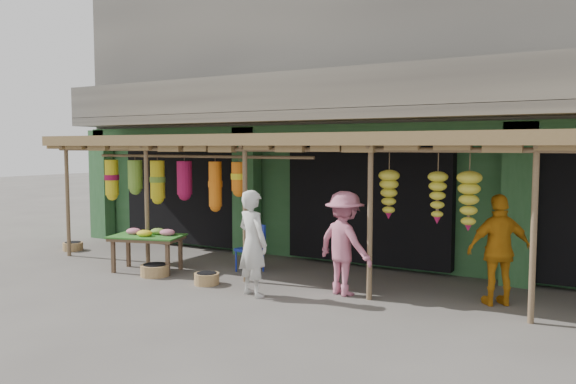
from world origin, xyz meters
The scene contains 11 objects.
ground centered at (0.00, 0.00, 0.00)m, with size 80.00×80.00×0.00m, color #514C47.
building centered at (0.00, 4.87, 3.37)m, with size 16.40×6.80×7.00m.
awning centered at (-0.15, 0.80, 2.58)m, with size 14.00×2.70×2.79m.
flower_table centered at (-3.74, -0.44, 0.70)m, with size 1.62×1.22×0.87m.
blue_chair centered at (-1.88, 0.63, 0.54)m, with size 0.55×0.56×0.96m.
basket_left centered at (-7.00, 0.31, 0.10)m, with size 0.48×0.48×0.20m, color olive.
basket_mid centered at (-3.32, -0.71, 0.11)m, with size 0.58×0.58×0.22m, color olive.
basket_right centered at (-2.00, -0.74, 0.11)m, with size 0.46×0.46×0.21m, color #9F854A.
person_front centered at (-0.82, -0.97, 0.91)m, with size 0.66×0.44×1.82m, color beige.
person_vendor centered at (2.92, 0.55, 0.90)m, with size 1.05×0.44×1.80m, color #C07612.
person_shopper centered at (0.50, -0.10, 0.90)m, with size 1.16×0.66×1.79m, color #C0657F.
Camera 1 is at (4.45, -8.84, 2.55)m, focal length 35.00 mm.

